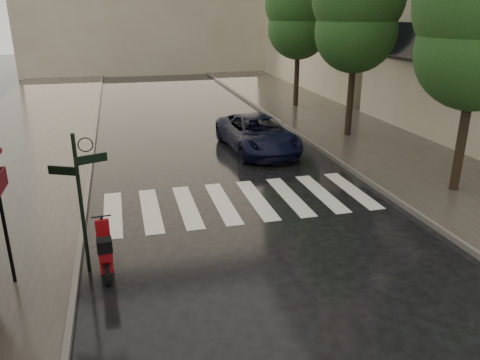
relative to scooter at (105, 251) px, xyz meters
name	(u,v)px	position (x,y,z in m)	size (l,w,h in m)	color
ground	(157,353)	(0.82, -2.87, -0.50)	(120.00, 120.00, 0.00)	black
sidewalk_near	(8,160)	(-3.68, 9.13, -0.44)	(6.00, 60.00, 0.12)	#38332D
sidewalk_far	(362,135)	(11.07, 9.13, -0.44)	(5.50, 60.00, 0.12)	#38332D
curb_near	(92,153)	(-0.63, 9.13, -0.43)	(0.12, 60.00, 0.16)	#595651
curb_far	(304,138)	(8.27, 9.13, -0.43)	(0.12, 60.00, 0.16)	#595651
crosswalk	(240,201)	(3.80, 3.13, -0.49)	(7.85, 3.20, 0.01)	silver
signpost	(80,193)	(-0.37, 0.13, 1.33)	(1.17, 0.29, 3.10)	black
tree_mid	(358,4)	(10.32, 9.13, 5.09)	(3.80, 3.80, 8.34)	black
tree_far	(299,8)	(10.52, 16.13, 4.96)	(3.80, 3.80, 8.16)	black
scooter	(105,251)	(0.00, 0.00, 0.00)	(0.45, 1.64, 1.08)	black
parked_car	(257,134)	(5.83, 8.16, 0.20)	(2.32, 5.03, 1.40)	black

